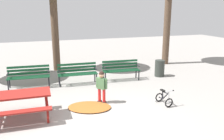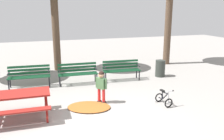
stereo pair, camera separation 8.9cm
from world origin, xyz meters
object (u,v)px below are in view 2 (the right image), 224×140
object	(u,v)px
park_bench_far_left	(29,75)
kids_bicycle	(164,99)
trash_bin	(160,68)
picnic_table	(17,99)
park_bench_right	(121,68)
child_standing	(101,85)
park_bench_left	(78,72)

from	to	relation	value
park_bench_far_left	kids_bicycle	size ratio (longest dim) A/B	2.76
park_bench_far_left	trash_bin	bearing A→B (deg)	-2.65
park_bench_far_left	trash_bin	distance (m)	5.70
picnic_table	park_bench_far_left	xyz separation A→B (m)	(0.28, 2.87, -0.08)
park_bench_far_left	park_bench_right	bearing A→B (deg)	-3.03
picnic_table	child_standing	xyz separation A→B (m)	(2.55, 0.39, 0.04)
park_bench_far_left	park_bench_right	distance (m)	3.81
trash_bin	park_bench_left	bearing A→B (deg)	178.55
picnic_table	child_standing	bearing A→B (deg)	8.62
park_bench_left	park_bench_right	world-z (taller)	same
park_bench_right	child_standing	distance (m)	2.75
picnic_table	park_bench_left	world-z (taller)	park_bench_left
picnic_table	park_bench_far_left	distance (m)	2.88
picnic_table	child_standing	distance (m)	2.58
park_bench_right	picnic_table	bearing A→B (deg)	-146.88
park_bench_left	child_standing	xyz separation A→B (m)	(0.37, -2.31, 0.13)
kids_bicycle	trash_bin	size ratio (longest dim) A/B	0.78
child_standing	kids_bicycle	size ratio (longest dim) A/B	1.84
park_bench_far_left	child_standing	distance (m)	3.36
picnic_table	park_bench_right	bearing A→B (deg)	33.12
park_bench_left	kids_bicycle	xyz separation A→B (m)	(2.25, -3.07, -0.31)
park_bench_right	trash_bin	size ratio (longest dim) A/B	2.16
park_bench_far_left	kids_bicycle	xyz separation A→B (m)	(4.15, -3.24, -0.31)
child_standing	picnic_table	bearing A→B (deg)	-171.38
park_bench_far_left	park_bench_left	distance (m)	1.91
trash_bin	park_bench_far_left	bearing A→B (deg)	177.35
park_bench_far_left	picnic_table	bearing A→B (deg)	-95.67
child_standing	trash_bin	bearing A→B (deg)	32.94
park_bench_right	kids_bicycle	xyz separation A→B (m)	(0.35, -3.04, -0.31)
picnic_table	park_bench_right	size ratio (longest dim) A/B	1.12
park_bench_right	trash_bin	bearing A→B (deg)	-1.90
park_bench_right	child_standing	bearing A→B (deg)	-123.95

